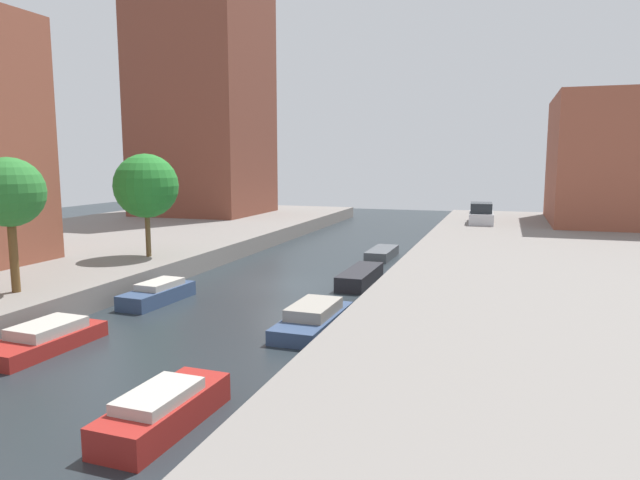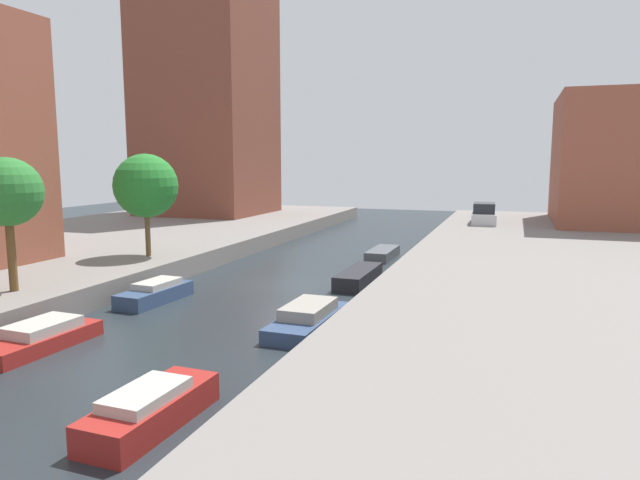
# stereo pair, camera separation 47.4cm
# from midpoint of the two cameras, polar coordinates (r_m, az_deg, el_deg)

# --- Properties ---
(ground_plane) EXTENTS (84.00, 84.00, 0.00)m
(ground_plane) POSITION_cam_midpoint_polar(r_m,az_deg,el_deg) (26.77, -3.48, -4.51)
(ground_plane) COLOR #232B30
(quay_left) EXTENTS (20.00, 64.00, 1.00)m
(quay_left) POSITION_cam_midpoint_polar(r_m,az_deg,el_deg) (35.15, -26.73, -1.51)
(quay_left) COLOR gray
(quay_left) RESTS_ON ground_plane
(apartment_tower_far) EXTENTS (10.00, 9.74, 22.68)m
(apartment_tower_far) POSITION_cam_midpoint_polar(r_m,az_deg,el_deg) (52.93, -11.02, 14.98)
(apartment_tower_far) COLOR brown
(apartment_tower_far) RESTS_ON quay_left
(low_block_right) EXTENTS (10.00, 12.15, 9.61)m
(low_block_right) POSITION_cam_midpoint_polar(r_m,az_deg,el_deg) (48.75, 28.63, 7.06)
(low_block_right) COLOR brown
(low_block_right) RESTS_ON quay_right
(street_tree_1) EXTENTS (2.50, 2.50, 4.91)m
(street_tree_1) POSITION_cam_midpoint_polar(r_m,az_deg,el_deg) (23.40, -28.33, 4.18)
(street_tree_1) COLOR brown
(street_tree_1) RESTS_ON quay_left
(street_tree_2) EXTENTS (3.16, 3.16, 5.11)m
(street_tree_2) POSITION_cam_midpoint_polar(r_m,az_deg,el_deg) (29.58, -16.60, 5.20)
(street_tree_2) COLOR brown
(street_tree_2) RESTS_ON quay_left
(parked_car) EXTENTS (1.98, 4.56, 1.58)m
(parked_car) POSITION_cam_midpoint_polar(r_m,az_deg,el_deg) (45.09, 16.39, 2.43)
(parked_car) COLOR #B7B7BC
(parked_car) RESTS_ON quay_right
(moored_boat_left_1) EXTENTS (1.74, 3.92, 0.82)m
(moored_boat_left_1) POSITION_cam_midpoint_polar(r_m,az_deg,el_deg) (19.81, -25.63, -8.79)
(moored_boat_left_1) COLOR maroon
(moored_boat_left_1) RESTS_ON ground_plane
(moored_boat_left_2) EXTENTS (1.50, 3.67, 0.86)m
(moored_boat_left_2) POSITION_cam_midpoint_polar(r_m,az_deg,el_deg) (24.42, -15.62, -5.12)
(moored_boat_left_2) COLOR #33476B
(moored_boat_left_2) RESTS_ON ground_plane
(moored_boat_right_1) EXTENTS (1.41, 3.59, 0.93)m
(moored_boat_right_1) POSITION_cam_midpoint_polar(r_m,az_deg,el_deg) (13.44, -15.58, -15.97)
(moored_boat_right_1) COLOR maroon
(moored_boat_right_1) RESTS_ON ground_plane
(moored_boat_right_2) EXTENTS (1.67, 4.49, 0.89)m
(moored_boat_right_2) POSITION_cam_midpoint_polar(r_m,az_deg,el_deg) (19.89, -0.51, -7.84)
(moored_boat_right_2) COLOR #33476B
(moored_boat_right_2) RESTS_ON ground_plane
(moored_boat_right_3) EXTENTS (1.30, 4.41, 0.69)m
(moored_boat_right_3) POSITION_cam_midpoint_polar(r_m,az_deg,el_deg) (26.93, 4.39, -3.69)
(moored_boat_right_3) COLOR #232328
(moored_boat_right_3) RESTS_ON ground_plane
(moored_boat_right_4) EXTENTS (1.34, 3.80, 0.57)m
(moored_boat_right_4) POSITION_cam_midpoint_polar(r_m,az_deg,el_deg) (34.01, 6.68, -1.36)
(moored_boat_right_4) COLOR #4C5156
(moored_boat_right_4) RESTS_ON ground_plane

